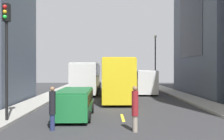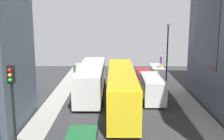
{
  "view_description": "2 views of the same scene",
  "coord_description": "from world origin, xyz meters",
  "px_view_note": "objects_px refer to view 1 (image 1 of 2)",
  "views": [
    {
      "loc": [
        -0.85,
        -25.45,
        2.77
      ],
      "look_at": [
        -0.29,
        2.56,
        2.6
      ],
      "focal_mm": 36.77,
      "sensor_mm": 36.0,
      "label": 1
    },
    {
      "loc": [
        -0.75,
        -27.43,
        8.54
      ],
      "look_at": [
        -0.92,
        1.43,
        2.88
      ],
      "focal_mm": 44.36,
      "sensor_mm": 36.0,
      "label": 2
    }
  ],
  "objects_px": {
    "pedestrian_crossing_mid": "(73,79)",
    "car_green_1": "(75,101)",
    "city_bus_white": "(88,75)",
    "car_red_0": "(135,81)",
    "streetcar_yellow": "(116,75)",
    "pedestrian_crossing_near": "(135,107)",
    "delivery_van_white": "(144,80)",
    "pedestrian_waiting_curb": "(52,107)",
    "pedestrian_walking_far": "(149,77)",
    "traffic_light_near_corner": "(6,39)"
  },
  "relations": [
    {
      "from": "pedestrian_crossing_mid",
      "to": "car_green_1",
      "type": "bearing_deg",
      "value": -12.59
    },
    {
      "from": "city_bus_white",
      "to": "car_red_0",
      "type": "height_order",
      "value": "city_bus_white"
    },
    {
      "from": "streetcar_yellow",
      "to": "pedestrian_crossing_near",
      "type": "xyz_separation_m",
      "value": [
        0.37,
        -13.02,
        -1.05
      ]
    },
    {
      "from": "car_red_0",
      "to": "pedestrian_crossing_near",
      "type": "height_order",
      "value": "pedestrian_crossing_near"
    },
    {
      "from": "delivery_van_white",
      "to": "car_red_0",
      "type": "distance_m",
      "value": 8.15
    },
    {
      "from": "pedestrian_crossing_mid",
      "to": "pedestrian_waiting_curb",
      "type": "bearing_deg",
      "value": -14.92
    },
    {
      "from": "streetcar_yellow",
      "to": "pedestrian_walking_far",
      "type": "relative_size",
      "value": 7.09
    },
    {
      "from": "car_green_1",
      "to": "pedestrian_crossing_near",
      "type": "bearing_deg",
      "value": -44.32
    },
    {
      "from": "delivery_van_white",
      "to": "car_red_0",
      "type": "relative_size",
      "value": 1.17
    },
    {
      "from": "delivery_van_white",
      "to": "city_bus_white",
      "type": "bearing_deg",
      "value": 161.92
    },
    {
      "from": "streetcar_yellow",
      "to": "delivery_van_white",
      "type": "relative_size",
      "value": 2.53
    },
    {
      "from": "pedestrian_crossing_mid",
      "to": "pedestrian_walking_far",
      "type": "bearing_deg",
      "value": 100.4
    },
    {
      "from": "car_red_0",
      "to": "car_green_1",
      "type": "distance_m",
      "value": 21.17
    },
    {
      "from": "car_red_0",
      "to": "pedestrian_walking_far",
      "type": "relative_size",
      "value": 2.39
    },
    {
      "from": "car_green_1",
      "to": "pedestrian_crossing_mid",
      "type": "distance_m",
      "value": 22.35
    },
    {
      "from": "city_bus_white",
      "to": "pedestrian_waiting_curb",
      "type": "bearing_deg",
      "value": -90.46
    },
    {
      "from": "pedestrian_crossing_mid",
      "to": "pedestrian_waiting_curb",
      "type": "relative_size",
      "value": 1.02
    },
    {
      "from": "city_bus_white",
      "to": "delivery_van_white",
      "type": "distance_m",
      "value": 6.7
    },
    {
      "from": "streetcar_yellow",
      "to": "pedestrian_crossing_mid",
      "type": "relative_size",
      "value": 7.06
    },
    {
      "from": "streetcar_yellow",
      "to": "pedestrian_crossing_mid",
      "type": "bearing_deg",
      "value": 116.7
    },
    {
      "from": "pedestrian_walking_far",
      "to": "car_green_1",
      "type": "bearing_deg",
      "value": 74.73
    },
    {
      "from": "pedestrian_walking_far",
      "to": "traffic_light_near_corner",
      "type": "relative_size",
      "value": 0.34
    },
    {
      "from": "streetcar_yellow",
      "to": "pedestrian_crossing_near",
      "type": "height_order",
      "value": "streetcar_yellow"
    },
    {
      "from": "car_red_0",
      "to": "pedestrian_waiting_curb",
      "type": "bearing_deg",
      "value": -105.91
    },
    {
      "from": "streetcar_yellow",
      "to": "pedestrian_crossing_near",
      "type": "bearing_deg",
      "value": -88.36
    },
    {
      "from": "car_green_1",
      "to": "pedestrian_crossing_mid",
      "type": "xyz_separation_m",
      "value": [
        -3.38,
        22.09,
        0.27
      ]
    },
    {
      "from": "streetcar_yellow",
      "to": "car_green_1",
      "type": "bearing_deg",
      "value": -104.97
    },
    {
      "from": "city_bus_white",
      "to": "car_green_1",
      "type": "height_order",
      "value": "city_bus_white"
    },
    {
      "from": "city_bus_white",
      "to": "pedestrian_crossing_near",
      "type": "bearing_deg",
      "value": -78.42
    },
    {
      "from": "car_red_0",
      "to": "pedestrian_crossing_mid",
      "type": "bearing_deg",
      "value": 169.26
    },
    {
      "from": "delivery_van_white",
      "to": "car_green_1",
      "type": "relative_size",
      "value": 1.36
    },
    {
      "from": "city_bus_white",
      "to": "pedestrian_waiting_curb",
      "type": "distance_m",
      "value": 16.97
    },
    {
      "from": "car_green_1",
      "to": "pedestrian_walking_far",
      "type": "distance_m",
      "value": 31.76
    },
    {
      "from": "pedestrian_walking_far",
      "to": "pedestrian_waiting_curb",
      "type": "distance_m",
      "value": 34.49
    },
    {
      "from": "delivery_van_white",
      "to": "pedestrian_waiting_curb",
      "type": "height_order",
      "value": "delivery_van_white"
    },
    {
      "from": "pedestrian_crossing_mid",
      "to": "pedestrian_waiting_curb",
      "type": "xyz_separation_m",
      "value": [
        2.77,
        -24.76,
        -0.15
      ]
    },
    {
      "from": "car_red_0",
      "to": "pedestrian_walking_far",
      "type": "xyz_separation_m",
      "value": [
        3.84,
        9.9,
        0.29
      ]
    },
    {
      "from": "pedestrian_waiting_curb",
      "to": "traffic_light_near_corner",
      "type": "height_order",
      "value": "traffic_light_near_corner"
    },
    {
      "from": "city_bus_white",
      "to": "pedestrian_crossing_mid",
      "type": "bearing_deg",
      "value": 110.36
    },
    {
      "from": "pedestrian_crossing_near",
      "to": "pedestrian_waiting_curb",
      "type": "bearing_deg",
      "value": 139.45
    },
    {
      "from": "delivery_van_white",
      "to": "car_green_1",
      "type": "bearing_deg",
      "value": -115.69
    },
    {
      "from": "pedestrian_crossing_mid",
      "to": "pedestrian_walking_far",
      "type": "xyz_separation_m",
      "value": [
        13.16,
        8.13,
        -0.01
      ]
    },
    {
      "from": "city_bus_white",
      "to": "car_green_1",
      "type": "distance_m",
      "value": 14.32
    },
    {
      "from": "car_green_1",
      "to": "pedestrian_walking_far",
      "type": "height_order",
      "value": "pedestrian_walking_far"
    },
    {
      "from": "pedestrian_walking_far",
      "to": "traffic_light_near_corner",
      "type": "xyz_separation_m",
      "value": [
        -13.06,
        -31.45,
        3.07
      ]
    },
    {
      "from": "city_bus_white",
      "to": "pedestrian_waiting_curb",
      "type": "relative_size",
      "value": 6.09
    },
    {
      "from": "city_bus_white",
      "to": "traffic_light_near_corner",
      "type": "height_order",
      "value": "traffic_light_near_corner"
    },
    {
      "from": "pedestrian_crossing_near",
      "to": "pedestrian_walking_far",
      "type": "bearing_deg",
      "value": 42.91
    },
    {
      "from": "pedestrian_waiting_curb",
      "to": "traffic_light_near_corner",
      "type": "bearing_deg",
      "value": -66.45
    },
    {
      "from": "pedestrian_crossing_near",
      "to": "traffic_light_near_corner",
      "type": "xyz_separation_m",
      "value": [
        -6.34,
        1.76,
        3.18
      ]
    }
  ]
}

